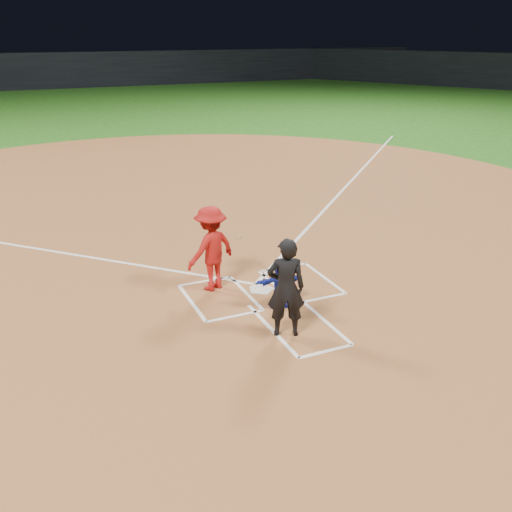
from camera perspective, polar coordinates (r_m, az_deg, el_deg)
name	(u,v)px	position (r m, az deg, el deg)	size (l,w,h in m)	color
ground	(261,290)	(12.49, 0.52, -3.42)	(120.00, 120.00, 0.00)	#1E5715
home_plate_dirt	(181,214)	(17.75, -7.50, 4.23)	(28.00, 28.00, 0.01)	brown
stadium_wall_far	(47,71)	(58.58, -20.13, 17.01)	(80.00, 1.20, 3.20)	black
home_plate	(261,289)	(12.48, 0.52, -3.34)	(0.60, 0.60, 0.02)	silver
catcher	(280,284)	(11.50, 2.43, -2.79)	(0.98, 0.31, 1.05)	#12229A
umpire	(286,288)	(10.34, 3.01, -3.19)	(0.69, 0.46, 1.90)	black
chalk_markings	(188,220)	(17.10, -6.81, 3.60)	(28.35, 17.32, 0.01)	white
batter_at_plate	(211,248)	(12.23, -4.51, 0.76)	(1.51, 1.09, 1.87)	#A81412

